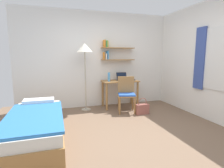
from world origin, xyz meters
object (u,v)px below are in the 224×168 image
object	(u,v)px
water_bottle	(109,77)
book_stack	(131,79)
desk	(120,86)
desk_chair	(126,93)
laptop	(122,78)
bed	(36,127)
standing_lamp	(85,51)
handbag	(142,109)

from	to	relation	value
water_bottle	book_stack	bearing A→B (deg)	0.57
desk	water_bottle	size ratio (longest dim) A/B	4.08
desk	desk_chair	world-z (taller)	desk_chair
laptop	book_stack	size ratio (longest dim) A/B	1.35
bed	water_bottle	distance (m)	2.29
standing_lamp	water_bottle	size ratio (longest dim) A/B	7.21
standing_lamp	laptop	distance (m)	1.26
desk_chair	handbag	distance (m)	0.56
desk	water_bottle	distance (m)	0.44
standing_lamp	water_bottle	world-z (taller)	standing_lamp
handbag	desk	bearing A→B (deg)	110.94
handbag	standing_lamp	bearing A→B (deg)	148.86
standing_lamp	bed	bearing A→B (deg)	-126.38
desk	laptop	bearing A→B (deg)	24.74
water_bottle	handbag	bearing A→B (deg)	-48.22
desk	laptop	xyz separation A→B (m)	(0.07, 0.03, 0.21)
desk	book_stack	distance (m)	0.35
book_stack	desk_chair	bearing A→B (deg)	-125.28
desk	standing_lamp	world-z (taller)	standing_lamp
standing_lamp	laptop	size ratio (longest dim) A/B	5.75
bed	desk	world-z (taller)	desk
water_bottle	standing_lamp	bearing A→B (deg)	175.65
water_bottle	handbag	size ratio (longest dim) A/B	0.59
handbag	desk_chair	bearing A→B (deg)	134.86
standing_lamp	book_stack	xyz separation A→B (m)	(1.25, -0.04, -0.76)
laptop	water_bottle	bearing A→B (deg)	-165.89
desk_chair	handbag	size ratio (longest dim) A/B	2.20
bed	book_stack	world-z (taller)	book_stack
bed	standing_lamp	xyz separation A→B (m)	(1.07, 1.46, 1.28)
desk	standing_lamp	distance (m)	1.34
standing_lamp	handbag	distance (m)	2.02
bed	desk_chair	xyz separation A→B (m)	(2.03, 1.00, 0.25)
desk	book_stack	bearing A→B (deg)	-12.12
laptop	water_bottle	distance (m)	0.43
desk_chair	water_bottle	xyz separation A→B (m)	(-0.34, 0.41, 0.37)
bed	desk	xyz separation A→B (m)	(2.03, 1.48, 0.35)
bed	laptop	size ratio (longest dim) A/B	6.39
standing_lamp	laptop	bearing A→B (deg)	3.12
book_stack	desk	bearing A→B (deg)	167.88
desk	water_bottle	world-z (taller)	water_bottle
standing_lamp	book_stack	distance (m)	1.46
desk_chair	standing_lamp	xyz separation A→B (m)	(-0.95, 0.46, 1.03)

